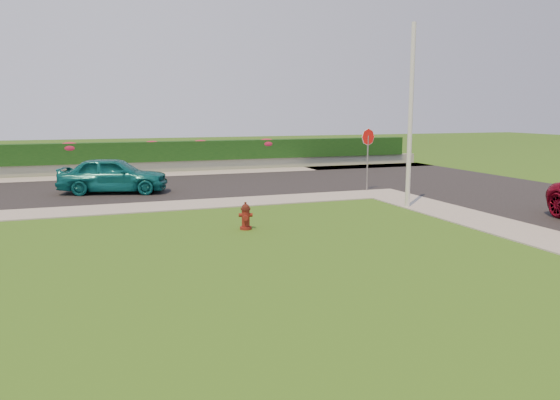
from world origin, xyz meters
name	(u,v)px	position (x,y,z in m)	size (l,w,h in m)	color
ground	(312,269)	(0.00, 0.00, 0.00)	(120.00, 120.00, 0.00)	black
street_far	(74,191)	(-5.00, 14.00, 0.02)	(26.00, 8.00, 0.04)	black
sidewalk_far	(41,213)	(-6.00, 9.00, 0.02)	(24.00, 2.00, 0.04)	gray
curb_corner	(382,193)	(7.00, 9.00, 0.02)	(2.00, 2.00, 0.04)	gray
sidewalk_beyond	(155,175)	(-1.00, 19.00, 0.02)	(34.00, 2.00, 0.04)	gray
retaining_wall	(151,167)	(-1.00, 20.50, 0.30)	(34.00, 0.40, 0.60)	gray
hedge	(151,152)	(-1.00, 20.60, 1.15)	(32.00, 0.90, 1.10)	black
fire_hydrant	(246,217)	(-0.23, 4.36, 0.38)	(0.42, 0.40, 0.80)	#550E0D
sedan_teal	(113,175)	(-3.43, 12.85, 0.78)	(1.76, 4.37, 1.49)	#0D5E63
utility_pole	(410,117)	(6.15, 5.82, 3.18)	(0.16, 0.16, 6.35)	silver
stop_sign	(368,144)	(6.80, 9.93, 2.00)	(0.71, 0.21, 2.67)	slate
flower_clump_c	(70,148)	(-5.21, 20.50, 1.46)	(1.22, 0.78, 0.61)	#BB2046
flower_clump_d	(152,145)	(-0.93, 20.50, 1.49)	(1.04, 0.67, 0.52)	#BB2046
flower_clump_e	(200,145)	(1.80, 20.50, 1.48)	(1.09, 0.70, 0.54)	#BB2046
flower_clump_f	(266,144)	(5.80, 20.50, 1.46)	(1.22, 0.78, 0.61)	#BB2046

